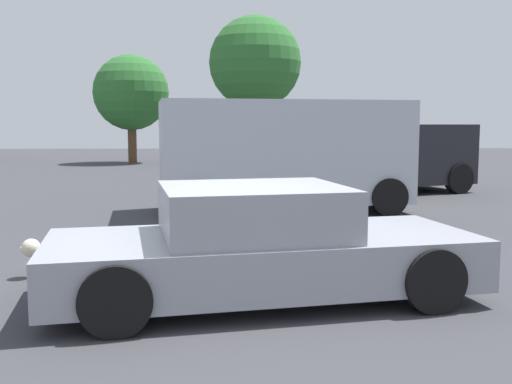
{
  "coord_description": "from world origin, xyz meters",
  "views": [
    {
      "loc": [
        -0.01,
        -6.04,
        1.82
      ],
      "look_at": [
        0.27,
        2.04,
        0.9
      ],
      "focal_mm": 41.58,
      "sensor_mm": 36.0,
      "label": 1
    }
  ],
  "objects_px": {
    "van_white": "(284,153)",
    "suv_dark": "(378,155)",
    "dog": "(47,252)",
    "sedan_foreground": "(260,247)"
  },
  "relations": [
    {
      "from": "van_white",
      "to": "suv_dark",
      "type": "distance_m",
      "value": 4.35
    },
    {
      "from": "suv_dark",
      "to": "dog",
      "type": "bearing_deg",
      "value": 34.67
    },
    {
      "from": "suv_dark",
      "to": "sedan_foreground",
      "type": "bearing_deg",
      "value": 49.66
    },
    {
      "from": "dog",
      "to": "van_white",
      "type": "height_order",
      "value": "van_white"
    },
    {
      "from": "sedan_foreground",
      "to": "suv_dark",
      "type": "bearing_deg",
      "value": 58.87
    },
    {
      "from": "dog",
      "to": "van_white",
      "type": "relative_size",
      "value": 0.11
    },
    {
      "from": "sedan_foreground",
      "to": "van_white",
      "type": "distance_m",
      "value": 6.39
    },
    {
      "from": "dog",
      "to": "suv_dark",
      "type": "distance_m",
      "value": 10.57
    },
    {
      "from": "dog",
      "to": "van_white",
      "type": "distance_m",
      "value": 6.3
    },
    {
      "from": "dog",
      "to": "suv_dark",
      "type": "xyz_separation_m",
      "value": [
        6.1,
        8.61,
        0.72
      ]
    }
  ]
}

